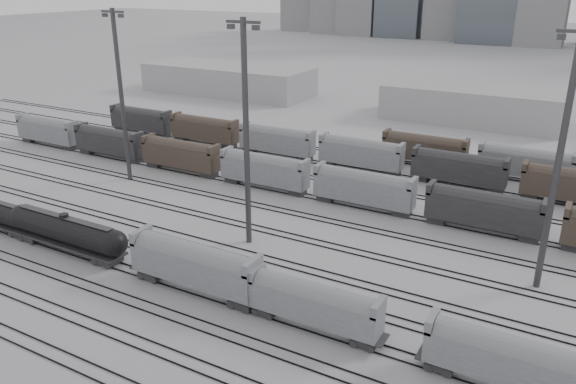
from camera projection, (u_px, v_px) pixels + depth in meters
The scene contains 13 objects.
ground at pixel (182, 293), 60.52m from camera, with size 900.00×900.00×0.00m, color silver.
tracks at pixel (266, 232), 74.77m from camera, with size 220.00×71.50×0.16m.
tank_car_b at pixel (66, 231), 68.80m from camera, with size 19.29×3.21×4.77m.
hopper_car_a at pixel (195, 263), 59.57m from camera, with size 15.41×3.06×5.51m.
hopper_car_b at pixel (314, 302), 53.27m from camera, with size 13.42×2.67×4.80m.
hopper_car_c at pixel (511, 359), 45.16m from camera, with size 13.82×2.74×4.94m.
light_mast_b at pixel (121, 93), 89.26m from camera, with size 4.41×0.71×27.54m.
light_mast_c at pixel (246, 131), 66.95m from camera, with size 4.44×0.71×27.73m.
light_mast_d at pixel (559, 159), 56.54m from camera, with size 4.43×0.71×27.66m.
bg_string_near at pixel (364, 190), 82.00m from camera, with size 151.00×3.00×5.60m.
bg_string_mid at pixel (459, 170), 90.51m from camera, with size 151.00×3.00×5.60m.
warehouse_left at pixel (228, 79), 163.87m from camera, with size 50.00×18.00×8.00m, color #A8A9AB.
warehouse_mid at pixel (472, 104), 132.07m from camera, with size 40.00×18.00×8.00m, color #A8A9AB.
Camera 1 is at (35.63, -40.41, 31.77)m, focal length 35.00 mm.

